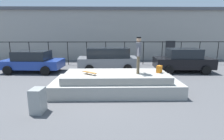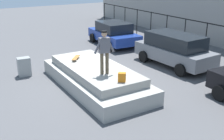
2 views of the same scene
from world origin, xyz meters
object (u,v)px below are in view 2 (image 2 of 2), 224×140
at_px(backpack, 122,77).
at_px(car_grey_hatchback_mid, 174,49).
at_px(skateboard, 76,58).
at_px(skateboarder, 104,49).
at_px(utility_box, 24,67).
at_px(car_blue_sedan_near, 114,33).

distance_m(backpack, car_grey_hatchback_mid, 5.65).
distance_m(skateboard, car_grey_hatchback_mid, 5.45).
bearing_deg(skateboarder, backpack, 7.07).
height_order(car_grey_hatchback_mid, utility_box, car_grey_hatchback_mid).
distance_m(car_grey_hatchback_mid, utility_box, 7.84).
relative_size(skateboard, utility_box, 0.82).
bearing_deg(skateboard, skateboarder, 5.20).
distance_m(skateboarder, car_blue_sedan_near, 8.59).
bearing_deg(car_blue_sedan_near, utility_box, -66.75).
xyz_separation_m(skateboard, car_blue_sedan_near, (-4.72, 4.97, -0.25)).
bearing_deg(skateboarder, car_blue_sedan_near, 146.01).
xyz_separation_m(skateboard, utility_box, (-1.73, -2.01, -0.60)).
height_order(skateboard, car_grey_hatchback_mid, car_grey_hatchback_mid).
xyz_separation_m(backpack, car_blue_sedan_near, (-8.14, 4.63, -0.33)).
xyz_separation_m(skateboarder, skateboard, (-2.33, -0.21, -0.92)).
distance_m(backpack, car_blue_sedan_near, 9.37).
height_order(car_blue_sedan_near, car_grey_hatchback_mid, car_grey_hatchback_mid).
height_order(skateboard, backpack, backpack).
bearing_deg(skateboarder, car_grey_hatchback_mid, 105.98).
bearing_deg(skateboarder, utility_box, -151.32).
xyz_separation_m(car_blue_sedan_near, car_grey_hatchback_mid, (5.58, 0.41, 0.11)).
xyz_separation_m(skateboard, backpack, (3.41, 0.35, 0.08)).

